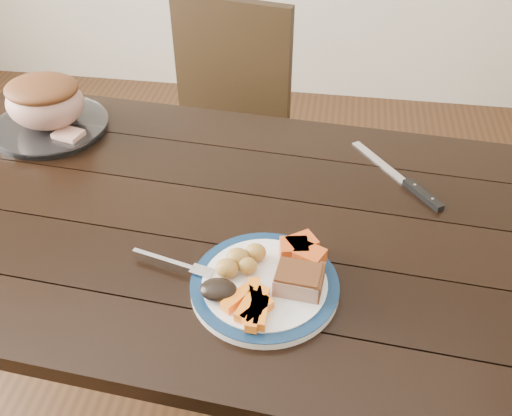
# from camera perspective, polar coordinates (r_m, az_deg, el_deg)

# --- Properties ---
(ground) EXTENTS (4.00, 4.00, 0.00)m
(ground) POSITION_cam_1_polar(r_m,az_deg,el_deg) (1.85, -2.49, -18.80)
(ground) COLOR #472B16
(ground) RESTS_ON ground
(dining_table) EXTENTS (1.66, 1.02, 0.75)m
(dining_table) POSITION_cam_1_polar(r_m,az_deg,el_deg) (1.33, -3.28, -3.86)
(dining_table) COLOR black
(dining_table) RESTS_ON ground
(chair_far) EXTENTS (0.50, 0.50, 0.93)m
(chair_far) POSITION_cam_1_polar(r_m,az_deg,el_deg) (2.02, -3.48, 8.19)
(chair_far) COLOR black
(chair_far) RESTS_ON ground
(dinner_plate) EXTENTS (0.29, 0.29, 0.02)m
(dinner_plate) POSITION_cam_1_polar(r_m,az_deg,el_deg) (1.11, 0.87, -7.82)
(dinner_plate) COLOR white
(dinner_plate) RESTS_ON dining_table
(plate_rim) EXTENTS (0.29, 0.29, 0.02)m
(plate_rim) POSITION_cam_1_polar(r_m,az_deg,el_deg) (1.10, 0.87, -7.52)
(plate_rim) COLOR #0E2747
(plate_rim) RESTS_ON dinner_plate
(serving_platter) EXTENTS (0.30, 0.30, 0.02)m
(serving_platter) POSITION_cam_1_polar(r_m,az_deg,el_deg) (1.65, -19.76, 7.61)
(serving_platter) COLOR white
(serving_platter) RESTS_ON dining_table
(pork_slice) EXTENTS (0.09, 0.07, 0.04)m
(pork_slice) POSITION_cam_1_polar(r_m,az_deg,el_deg) (1.08, 4.23, -7.25)
(pork_slice) COLOR tan
(pork_slice) RESTS_ON dinner_plate
(roasted_potatoes) EXTENTS (0.09, 0.09, 0.04)m
(roasted_potatoes) POSITION_cam_1_polar(r_m,az_deg,el_deg) (1.11, -1.54, -5.31)
(roasted_potatoes) COLOR gold
(roasted_potatoes) RESTS_ON dinner_plate
(carrot_batons) EXTENTS (0.10, 0.12, 0.02)m
(carrot_batons) POSITION_cam_1_polar(r_m,az_deg,el_deg) (1.05, -0.28, -9.76)
(carrot_batons) COLOR orange
(carrot_batons) RESTS_ON dinner_plate
(pumpkin_wedges) EXTENTS (0.10, 0.10, 0.04)m
(pumpkin_wedges) POSITION_cam_1_polar(r_m,az_deg,el_deg) (1.13, 4.58, -4.36)
(pumpkin_wedges) COLOR #F9551B
(pumpkin_wedges) RESTS_ON dinner_plate
(dark_mushroom) EXTENTS (0.07, 0.05, 0.03)m
(dark_mushroom) POSITION_cam_1_polar(r_m,az_deg,el_deg) (1.07, -3.77, -8.16)
(dark_mushroom) COLOR black
(dark_mushroom) RESTS_ON dinner_plate
(fork) EXTENTS (0.18, 0.06, 0.00)m
(fork) POSITION_cam_1_polar(r_m,az_deg,el_deg) (1.14, -7.77, -5.60)
(fork) COLOR silver
(fork) RESTS_ON dinner_plate
(roast_joint) EXTENTS (0.20, 0.18, 0.13)m
(roast_joint) POSITION_cam_1_polar(r_m,az_deg,el_deg) (1.62, -20.34, 9.84)
(roast_joint) COLOR tan
(roast_joint) RESTS_ON serving_platter
(cut_slice) EXTENTS (0.08, 0.07, 0.02)m
(cut_slice) POSITION_cam_1_polar(r_m,az_deg,el_deg) (1.57, -18.24, 6.95)
(cut_slice) COLOR tan
(cut_slice) RESTS_ON serving_platter
(carving_knife) EXTENTS (0.21, 0.27, 0.01)m
(carving_knife) POSITION_cam_1_polar(r_m,az_deg,el_deg) (1.40, 15.27, 2.15)
(carving_knife) COLOR silver
(carving_knife) RESTS_ON dining_table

